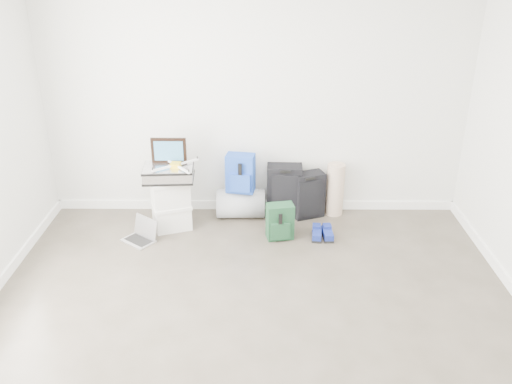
{
  "coord_description": "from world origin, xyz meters",
  "views": [
    {
      "loc": [
        0.04,
        -3.07,
        2.76
      ],
      "look_at": [
        0.01,
        1.9,
        0.48
      ],
      "focal_mm": 38.0,
      "sensor_mm": 36.0,
      "label": 1
    }
  ],
  "objects_px": {
    "duffel_bag": "(241,203)",
    "laptop": "(141,235)",
    "large_suitcase": "(284,191)",
    "briefcase": "(169,173)",
    "carry_on": "(308,195)",
    "boxes_stack": "(171,203)"
  },
  "relations": [
    {
      "from": "briefcase",
      "to": "carry_on",
      "type": "bearing_deg",
      "value": 6.58
    },
    {
      "from": "duffel_bag",
      "to": "laptop",
      "type": "distance_m",
      "value": 1.14
    },
    {
      "from": "duffel_bag",
      "to": "briefcase",
      "type": "bearing_deg",
      "value": -161.39
    },
    {
      "from": "boxes_stack",
      "to": "duffel_bag",
      "type": "bearing_deg",
      "value": -0.83
    },
    {
      "from": "boxes_stack",
      "to": "laptop",
      "type": "bearing_deg",
      "value": -154.49
    },
    {
      "from": "boxes_stack",
      "to": "carry_on",
      "type": "bearing_deg",
      "value": -9.61
    },
    {
      "from": "duffel_bag",
      "to": "large_suitcase",
      "type": "xyz_separation_m",
      "value": [
        0.48,
        0.04,
        0.13
      ]
    },
    {
      "from": "carry_on",
      "to": "duffel_bag",
      "type": "bearing_deg",
      "value": 159.76
    },
    {
      "from": "laptop",
      "to": "large_suitcase",
      "type": "bearing_deg",
      "value": 59.65
    },
    {
      "from": "boxes_stack",
      "to": "carry_on",
      "type": "distance_m",
      "value": 1.49
    },
    {
      "from": "duffel_bag",
      "to": "carry_on",
      "type": "relative_size",
      "value": 1.02
    },
    {
      "from": "boxes_stack",
      "to": "briefcase",
      "type": "height_order",
      "value": "briefcase"
    },
    {
      "from": "briefcase",
      "to": "carry_on",
      "type": "relative_size",
      "value": 0.97
    },
    {
      "from": "large_suitcase",
      "to": "laptop",
      "type": "distance_m",
      "value": 1.6
    },
    {
      "from": "duffel_bag",
      "to": "boxes_stack",
      "type": "bearing_deg",
      "value": -161.39
    },
    {
      "from": "duffel_bag",
      "to": "carry_on",
      "type": "xyz_separation_m",
      "value": [
        0.74,
        0.02,
        0.1
      ]
    },
    {
      "from": "carry_on",
      "to": "laptop",
      "type": "distance_m",
      "value": 1.84
    },
    {
      "from": "duffel_bag",
      "to": "carry_on",
      "type": "distance_m",
      "value": 0.75
    },
    {
      "from": "briefcase",
      "to": "duffel_bag",
      "type": "bearing_deg",
      "value": 15.36
    },
    {
      "from": "duffel_bag",
      "to": "large_suitcase",
      "type": "relative_size",
      "value": 0.89
    },
    {
      "from": "boxes_stack",
      "to": "duffel_bag",
      "type": "distance_m",
      "value": 0.78
    },
    {
      "from": "briefcase",
      "to": "large_suitcase",
      "type": "height_order",
      "value": "briefcase"
    }
  ]
}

